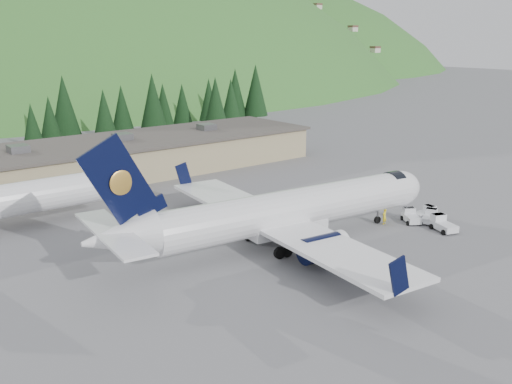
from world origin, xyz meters
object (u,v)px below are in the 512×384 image
Objects in this scene: airliner at (284,212)px; baggage_tug_d at (411,216)px; baggage_tug_b at (425,213)px; baggage_tug_c at (442,224)px; terminal_building at (92,161)px; baggage_tug_a at (430,217)px; ramp_worker at (384,216)px.

airliner is 12.42× the size of baggage_tug_d.
baggage_tug_b is 0.91× the size of baggage_tug_d.
baggage_tug_c reaches higher than baggage_tug_b.
baggage_tug_d is (19.76, -41.28, -1.96)m from terminal_building.
ramp_worker reaches higher than baggage_tug_a.
airliner is at bearing 175.85° from baggage_tug_b.
baggage_tug_c is at bearing -113.18° from baggage_tug_b.
airliner reaches higher than baggage_tug_c.
baggage_tug_a is 1.40m from baggage_tug_b.
terminal_building is at bearing 125.25° from baggage_tug_b.
baggage_tug_c is 1.85× the size of ramp_worker.
terminal_building is 45.81m from baggage_tug_d.
baggage_tug_c is (-2.12, -3.63, 0.09)m from baggage_tug_b.
baggage_tug_b is at bearing -12.09° from baggage_tug_c.
baggage_tug_c is (16.13, -7.29, -2.67)m from airliner.
baggage_tug_a is 1.06× the size of baggage_tug_b.
terminal_building is at bearing 58.22° from baggage_tug_d.
baggage_tug_a is at bearing -63.41° from terminal_building.
airliner reaches higher than baggage_tug_a.
baggage_tug_a is 5.31m from ramp_worker.
baggage_tug_b is at bearing -61.92° from terminal_building.
ramp_worker is (-4.53, 2.76, 0.27)m from baggage_tug_a.
baggage_tug_b is 5.56m from ramp_worker.
ramp_worker is at bearing 49.69° from baggage_tug_c.
baggage_tug_d is at bearing -178.93° from baggage_tug_b.
baggage_tug_a is at bearing -8.98° from airliner.
terminal_building is at bearing -79.61° from ramp_worker.
airliner is 18.82m from baggage_tug_b.
baggage_tug_c is 49.44m from terminal_building.
airliner is at bearing -84.13° from terminal_building.
terminal_building is at bearing 42.19° from baggage_tug_c.
terminal_building is (-3.90, 37.87, -0.77)m from airliner.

